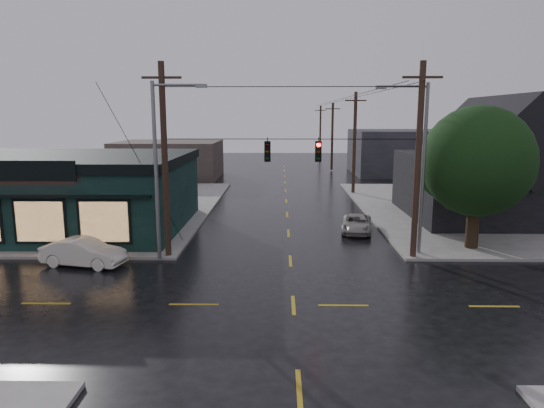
{
  "coord_description": "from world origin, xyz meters",
  "views": [
    {
      "loc": [
        -0.54,
        -18.36,
        7.49
      ],
      "look_at": [
        -0.95,
        5.31,
        3.15
      ],
      "focal_mm": 32.0,
      "sensor_mm": 36.0,
      "label": 1
    }
  ],
  "objects_px": {
    "suv_silver": "(357,224)",
    "utility_pole_nw": "(169,257)",
    "corner_tree": "(477,162)",
    "sedan_cream": "(84,252)",
    "utility_pole_ne": "(413,259)"
  },
  "relations": [
    {
      "from": "suv_silver",
      "to": "utility_pole_nw",
      "type": "bearing_deg",
      "value": -141.62
    },
    {
      "from": "utility_pole_nw",
      "to": "suv_silver",
      "type": "height_order",
      "value": "utility_pole_nw"
    },
    {
      "from": "corner_tree",
      "to": "utility_pole_nw",
      "type": "bearing_deg",
      "value": -173.87
    },
    {
      "from": "corner_tree",
      "to": "sedan_cream",
      "type": "relative_size",
      "value": 1.87
    },
    {
      "from": "utility_pole_ne",
      "to": "corner_tree",
      "type": "bearing_deg",
      "value": 25.62
    },
    {
      "from": "utility_pole_ne",
      "to": "sedan_cream",
      "type": "relative_size",
      "value": 2.41
    },
    {
      "from": "suv_silver",
      "to": "sedan_cream",
      "type": "bearing_deg",
      "value": -143.53
    },
    {
      "from": "sedan_cream",
      "to": "suv_silver",
      "type": "distance_m",
      "value": 16.63
    },
    {
      "from": "suv_silver",
      "to": "utility_pole_ne",
      "type": "bearing_deg",
      "value": -60.93
    },
    {
      "from": "suv_silver",
      "to": "corner_tree",
      "type": "bearing_deg",
      "value": -25.44
    },
    {
      "from": "utility_pole_ne",
      "to": "suv_silver",
      "type": "relative_size",
      "value": 2.54
    },
    {
      "from": "corner_tree",
      "to": "sedan_cream",
      "type": "bearing_deg",
      "value": -170.94
    },
    {
      "from": "corner_tree",
      "to": "utility_pole_nw",
      "type": "distance_m",
      "value": 17.57
    },
    {
      "from": "utility_pole_ne",
      "to": "suv_silver",
      "type": "distance_m",
      "value": 6.3
    },
    {
      "from": "corner_tree",
      "to": "utility_pole_ne",
      "type": "relative_size",
      "value": 0.78
    }
  ]
}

